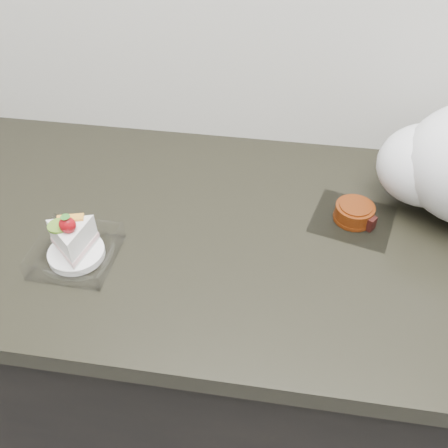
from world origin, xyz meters
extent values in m
cube|color=black|center=(0.00, 1.69, 0.43)|extent=(2.00, 0.60, 0.86)
cube|color=black|center=(0.00, 1.69, 0.88)|extent=(2.04, 0.64, 0.04)
cube|color=white|center=(-0.42, 1.57, 0.90)|extent=(0.14, 0.14, 0.00)
cylinder|color=white|center=(-0.42, 1.57, 0.91)|extent=(0.10, 0.10, 0.01)
ellipsoid|color=#AE0B16|center=(-0.41, 1.56, 0.99)|extent=(0.03, 0.02, 0.03)
cone|color=#2D7223|center=(-0.41, 1.56, 1.00)|extent=(0.02, 0.02, 0.01)
cylinder|color=olive|center=(-0.43, 1.57, 0.98)|extent=(0.04, 0.04, 0.00)
cube|color=orange|center=(-0.42, 1.59, 0.98)|extent=(0.05, 0.03, 0.00)
cube|color=white|center=(0.07, 1.75, 0.90)|extent=(0.18, 0.17, 0.00)
cylinder|color=#5F260B|center=(0.07, 1.75, 0.92)|extent=(0.08, 0.08, 0.03)
cylinder|color=#5F260B|center=(0.07, 1.75, 0.90)|extent=(0.08, 0.08, 0.01)
cylinder|color=#5F260B|center=(0.07, 1.75, 0.93)|extent=(0.07, 0.07, 0.00)
cube|color=black|center=(0.10, 1.73, 0.92)|extent=(0.03, 0.03, 0.03)
ellipsoid|color=white|center=(0.20, 1.82, 0.99)|extent=(0.19, 0.17, 0.16)
camera|label=1|loc=(-0.06, 1.01, 1.55)|focal=40.00mm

